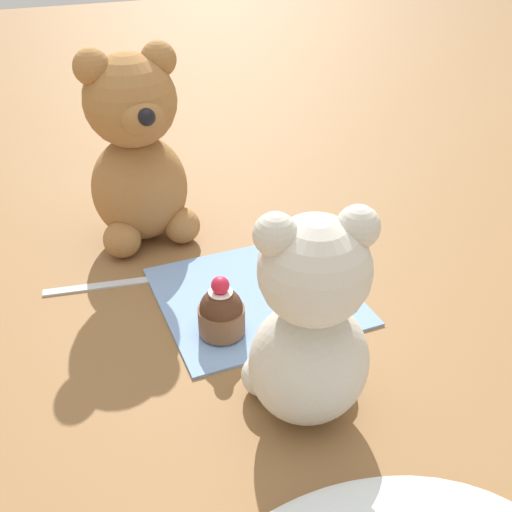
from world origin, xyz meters
name	(u,v)px	position (x,y,z in m)	size (l,w,h in m)	color
ground_plane	(256,297)	(0.00, 0.00, 0.00)	(4.00, 4.00, 0.00)	olive
knitted_placemat	(256,295)	(0.00, 0.00, 0.00)	(0.22, 0.21, 0.01)	#7A9ED1
teddy_bear_cream	(310,326)	(0.02, 0.18, 0.10)	(0.12, 0.12, 0.21)	beige
teddy_bear_tan	(137,152)	(0.08, -0.19, 0.12)	(0.13, 0.13, 0.25)	#A3703D
cupcake_near_cream_bear	(221,312)	(0.06, 0.05, 0.03)	(0.05, 0.05, 0.07)	brown
saucer_plate	(295,276)	(-0.05, -0.01, 0.01)	(0.07, 0.07, 0.01)	white
cupcake_near_tan_bear	(296,257)	(-0.05, -0.01, 0.04)	(0.05, 0.05, 0.07)	brown
teaspoon	(100,285)	(0.16, -0.09, 0.00)	(0.13, 0.01, 0.01)	silver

